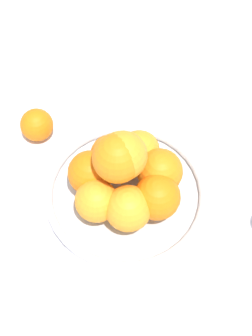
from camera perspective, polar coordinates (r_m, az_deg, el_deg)
name	(u,v)px	position (r m, az deg, el deg)	size (l,w,h in m)	color
ground_plane	(126,198)	(0.88, 0.00, -3.69)	(4.00, 4.00, 0.00)	silver
fruit_bowl	(126,194)	(0.86, 0.00, -3.17)	(0.30, 0.30, 0.03)	silver
orange_pile	(126,174)	(0.80, -0.03, -0.71)	(0.20, 0.20, 0.15)	orange
stray_orange	(37,125)	(0.94, -10.82, 5.18)	(0.07, 0.07, 0.07)	orange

